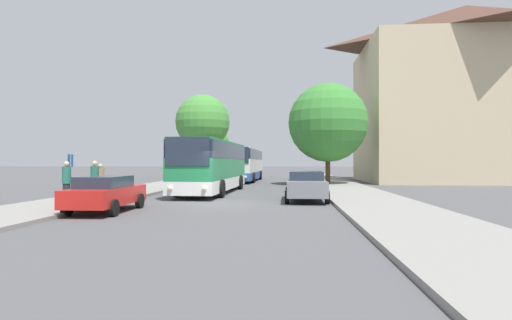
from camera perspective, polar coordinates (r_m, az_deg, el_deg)
name	(u,v)px	position (r m, az deg, el deg)	size (l,w,h in m)	color
ground_plane	(225,204)	(18.94, -4.43, -6.24)	(300.00, 300.00, 0.00)	#4C4C4F
sidewalk_left	(82,201)	(21.18, -23.57, -5.38)	(4.00, 120.00, 0.15)	gray
sidewalk_right	(377,203)	(19.15, 16.86, -5.94)	(4.00, 120.00, 0.15)	gray
building_right_background	(466,93)	(44.99, 27.83, 8.41)	(19.83, 13.11, 17.47)	#C6B28E
bus_front	(213,166)	(25.56, -6.22, -0.80)	(3.07, 11.57, 3.24)	silver
bus_middle	(245,164)	(40.58, -1.64, -0.55)	(3.03, 12.18, 3.30)	#2D519E
parked_car_left_curb	(106,193)	(16.79, -20.65, -4.43)	(1.98, 4.26, 1.41)	red
parked_car_right_near	(306,185)	(20.29, 7.14, -3.61)	(2.11, 4.45, 1.49)	slate
bus_stop_sign	(70,171)	(20.97, -24.99, -1.41)	(0.08, 0.45, 2.23)	gray
pedestrian_waiting_near	(95,181)	(19.29, -22.04, -2.83)	(0.36, 0.36, 1.87)	#23232D
pedestrian_waiting_far	(66,182)	(19.24, -25.45, -2.87)	(0.36, 0.36, 1.85)	#23232D
pedestrian_walking_back	(101,181)	(21.48, -21.32, -2.78)	(0.36, 0.36, 1.73)	#23232D
tree_left_near	(203,122)	(47.80, -7.62, 5.42)	(6.40, 6.40, 9.77)	brown
tree_left_far	(214,142)	(55.05, -6.07, 2.59)	(4.12, 4.12, 6.64)	#47331E
tree_right_near	(328,123)	(34.23, 10.22, 5.26)	(6.62, 6.62, 8.44)	#47331E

